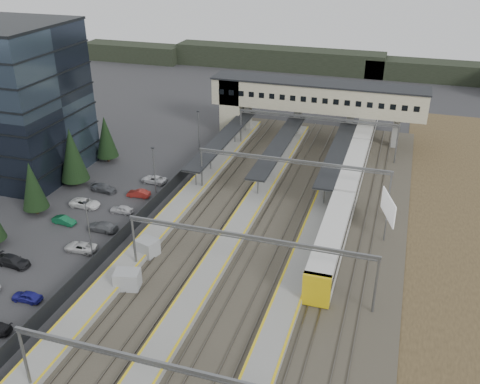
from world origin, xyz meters
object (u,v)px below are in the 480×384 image
(relay_cabin_near, at_px, (127,280))
(footbridge, at_px, (302,98))
(billboard, at_px, (388,208))
(relay_cabin_far, at_px, (148,248))
(train, at_px, (352,174))

(relay_cabin_near, bearing_deg, footbridge, 80.91)
(relay_cabin_near, height_order, footbridge, footbridge)
(footbridge, relative_size, billboard, 6.73)
(relay_cabin_near, bearing_deg, billboard, 38.93)
(relay_cabin_far, bearing_deg, footbridge, 78.54)
(relay_cabin_far, height_order, billboard, billboard)
(relay_cabin_near, relative_size, relay_cabin_far, 1.06)
(footbridge, xyz_separation_m, train, (12.30, -19.52, -5.75))
(footbridge, bearing_deg, train, -57.79)
(relay_cabin_near, xyz_separation_m, train, (20.94, 34.53, 1.01))
(train, bearing_deg, relay_cabin_far, -128.34)
(relay_cabin_near, xyz_separation_m, relay_cabin_far, (-0.92, 6.89, -0.02))
(relay_cabin_far, bearing_deg, relay_cabin_near, -82.43)
(footbridge, bearing_deg, relay_cabin_near, -99.09)
(billboard, bearing_deg, footbridge, 119.75)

